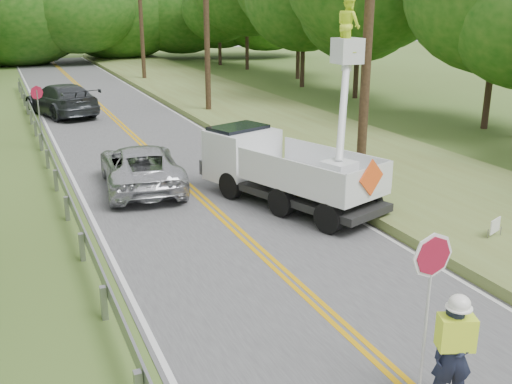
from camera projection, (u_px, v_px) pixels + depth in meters
name	position (u px, v px, depth m)	size (l,w,h in m)	color
ground	(402.00, 382.00, 9.71)	(140.00, 140.00, 0.00)	#4C6027
road	(170.00, 169.00, 21.93)	(7.20, 96.00, 0.03)	#464649
guardrail	(52.00, 161.00, 21.03)	(0.18, 48.00, 0.77)	gray
utility_poles	(261.00, 18.00, 24.84)	(1.60, 43.30, 10.00)	black
tall_grass_verge	(336.00, 148.00, 24.58)	(7.00, 96.00, 0.30)	brown
treeline_horizon	(48.00, 6.00, 57.15)	(56.16, 14.07, 11.86)	#154A0F
flagger	(453.00, 347.00, 8.85)	(1.12, 0.62, 2.83)	#191E33
bucket_truck	(278.00, 155.00, 18.28)	(4.37, 6.36, 6.07)	black
suv_silver	(141.00, 167.00, 19.55)	(2.40, 5.20, 1.44)	#B1B3B8
suv_darkgrey	(61.00, 100.00, 32.04)	(2.37, 5.83, 1.69)	#33363A
stop_sign_permanent	(38.00, 107.00, 24.33)	(0.52, 0.26, 2.67)	gray
yard_sign	(495.00, 227.00, 14.85)	(0.50, 0.23, 0.77)	white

